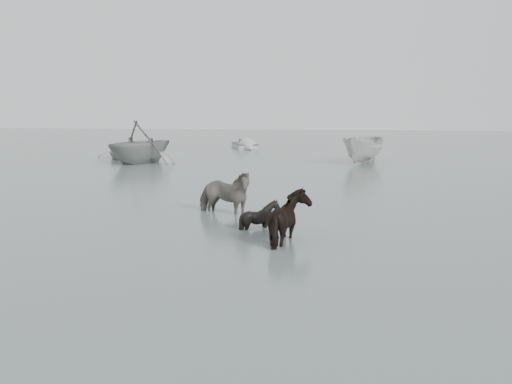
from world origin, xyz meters
TOP-DOWN VIEW (x-y plane):
  - ground at (0.00, 0.00)m, footprint 140.00×140.00m
  - pony_pinto at (-1.57, 2.87)m, footprint 2.27×1.57m
  - pony_dark at (0.87, -0.66)m, footprint 1.82×1.98m
  - pony_black at (-0.15, 0.89)m, footprint 1.16×1.05m
  - rowboat_lead at (-11.77, 21.17)m, footprint 5.00×5.48m
  - rowboat_trail at (-9.75, 18.50)m, footprint 6.21×6.54m
  - boat_small at (3.69, 20.32)m, footprint 3.43×5.04m
  - skiff_mid at (-5.48, 31.93)m, footprint 3.34×5.99m

SIDE VIEW (x-z plane):
  - ground at x=0.00m, z-range 0.00..0.00m
  - skiff_mid at x=-5.48m, z-range 0.00..0.75m
  - rowboat_lead at x=-11.77m, z-range 0.00..0.93m
  - pony_black at x=-0.15m, z-range 0.00..1.16m
  - pony_dark at x=0.87m, z-range 0.00..1.66m
  - pony_pinto at x=-1.57m, z-range 0.00..1.75m
  - boat_small at x=3.69m, z-range 0.00..1.82m
  - rowboat_trail at x=-9.75m, z-range 0.00..2.70m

